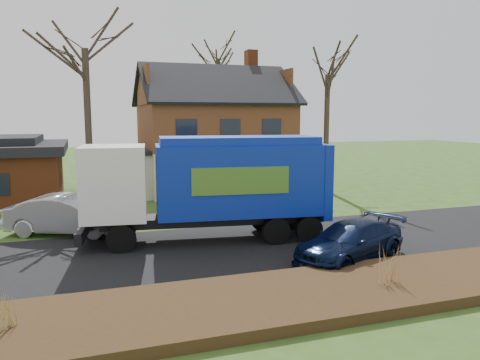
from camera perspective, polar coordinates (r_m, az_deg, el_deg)
name	(u,v)px	position (r m, az deg, el deg)	size (l,w,h in m)	color
ground	(262,246)	(17.74, 2.68, -7.99)	(120.00, 120.00, 0.00)	#294C19
road	(262,245)	(17.73, 2.68, -7.96)	(80.00, 7.00, 0.02)	black
mulch_verge	(334,292)	(13.15, 11.35, -13.22)	(80.00, 3.50, 0.30)	black
main_house	(206,128)	(30.78, -4.17, 6.34)	(12.95, 8.95, 9.26)	beige
garbage_truck	(213,181)	(18.04, -3.31, -0.15)	(9.68, 3.74, 4.04)	black
silver_sedan	(68,215)	(20.44, -20.23, -4.01)	(1.71, 4.90, 1.62)	#A2A4AA
navy_wagon	(350,241)	(16.22, 13.27, -7.31)	(1.84, 4.53, 1.32)	black
tree_front_west	(84,23)	(24.94, -18.52, 17.67)	(3.78, 3.78, 11.23)	#392C22
tree_front_east	(328,55)	(30.74, 10.72, 14.75)	(3.81, 3.81, 10.57)	#403226
tree_back	(218,43)	(41.17, -2.73, 16.30)	(4.12, 4.12, 13.05)	#392F22
grass_clump_west	(4,309)	(11.58, -26.78, -13.88)	(0.32, 0.26, 0.84)	#A08A46
grass_clump_mid	(389,265)	(13.54, 17.76, -9.83)	(0.37, 0.31, 1.04)	tan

